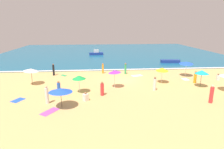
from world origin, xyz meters
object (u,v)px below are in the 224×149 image
object	(u,v)px
beach_umbrella_0	(61,90)
beachgoer_1	(211,94)
beach_umbrella_2	(162,69)
beachgoer_6	(102,89)
beachgoer_9	(218,77)
beachgoer_4	(103,68)
beach_umbrella_7	(31,70)
beach_umbrella_1	(186,63)
beachgoer_2	(59,88)
beach_umbrella_4	(202,72)
beach_umbrella_3	(115,71)
beachgoer_0	(125,69)
beachgoer_5	(47,95)
beachgoer_10	(86,97)
beachgoer_3	(155,84)
beachgoer_8	(54,70)
beachgoer_7	(195,77)
small_boat_1	(96,53)
small_boat_0	(170,61)
beach_umbrella_5	(79,77)

from	to	relation	value
beach_umbrella_0	beachgoer_1	xyz separation A→B (m)	(15.09, -0.10, -0.87)
beach_umbrella_2	beachgoer_6	xyz separation A→B (m)	(-8.27, -3.94, -1.21)
beach_umbrella_0	beachgoer_9	xyz separation A→B (m)	(20.93, 7.52, -1.36)
beach_umbrella_0	beachgoer_4	size ratio (longest dim) A/B	1.77
beach_umbrella_7	beachgoer_4	world-z (taller)	beach_umbrella_7
beach_umbrella_1	beachgoer_2	xyz separation A→B (m)	(-18.09, -6.28, -1.41)
beachgoer_4	beach_umbrella_4	bearing A→B (deg)	-33.13
beach_umbrella_7	beachgoer_9	distance (m)	26.17
beachgoer_1	beachgoer_2	distance (m)	16.46
beachgoer_9	beach_umbrella_3	bearing A→B (deg)	-172.08
beach_umbrella_7	beachgoer_4	size ratio (longest dim) A/B	1.35
beach_umbrella_4	beachgoer_6	world-z (taller)	beach_umbrella_4
beachgoer_0	beachgoer_5	xyz separation A→B (m)	(-9.70, -10.98, -0.01)
beachgoer_10	beachgoer_4	bearing A→B (deg)	78.95
beach_umbrella_0	beachgoer_2	world-z (taller)	beach_umbrella_0
beach_umbrella_7	beachgoer_3	distance (m)	16.07
beach_umbrella_4	beachgoer_0	size ratio (longest dim) A/B	1.23
beach_umbrella_0	beachgoer_8	size ratio (longest dim) A/B	1.62
beachgoer_7	beach_umbrella_3	bearing A→B (deg)	-174.31
small_boat_1	small_boat_0	bearing A→B (deg)	-36.91
beach_umbrella_2	beachgoer_10	size ratio (longest dim) A/B	2.30
beachgoer_8	beachgoer_10	distance (m)	12.06
beachgoer_5	beachgoer_7	world-z (taller)	beachgoer_5
beachgoer_5	beachgoer_8	distance (m)	11.19
beach_umbrella_0	beach_umbrella_3	distance (m)	7.85
beachgoer_6	beachgoer_10	world-z (taller)	beachgoer_6
beach_umbrella_1	beachgoer_2	bearing A→B (deg)	-160.85
beach_umbrella_7	beachgoer_8	distance (m)	5.10
beachgoer_3	small_boat_0	world-z (taller)	beachgoer_3
beach_umbrella_0	beachgoer_8	bearing A→B (deg)	105.54
beachgoer_3	beachgoer_4	world-z (taller)	beachgoer_4
beach_umbrella_3	beachgoer_1	distance (m)	10.97
beach_umbrella_0	beachgoer_0	size ratio (longest dim) A/B	1.66
small_boat_1	beachgoer_0	bearing A→B (deg)	-76.27
beach_umbrella_1	beach_umbrella_2	distance (m)	5.77
beach_umbrella_1	beachgoer_1	distance (m)	10.31
beachgoer_0	beachgoer_2	bearing A→B (deg)	-136.88
beach_umbrella_2	beachgoer_4	bearing A→B (deg)	142.83
beach_umbrella_2	beach_umbrella_5	bearing A→B (deg)	-165.14
beach_umbrella_4	beach_umbrella_5	world-z (taller)	beach_umbrella_4
beach_umbrella_4	beachgoer_5	size ratio (longest dim) A/B	1.21
beachgoer_6	small_boat_0	distance (m)	22.53
beach_umbrella_7	beachgoer_1	xyz separation A→B (m)	(20.29, -7.63, -1.12)
beachgoer_4	small_boat_1	world-z (taller)	beachgoer_4
beach_umbrella_3	beachgoer_7	world-z (taller)	beach_umbrella_3
beachgoer_1	beachgoer_9	world-z (taller)	beachgoer_1
small_boat_0	beachgoer_6	bearing A→B (deg)	-130.72
beachgoer_1	beachgoer_5	size ratio (longest dim) A/B	1.04
beach_umbrella_0	beach_umbrella_1	xyz separation A→B (m)	(17.15, 9.92, 0.36)
beachgoer_0	beachgoer_1	xyz separation A→B (m)	(7.02, -12.18, 0.02)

